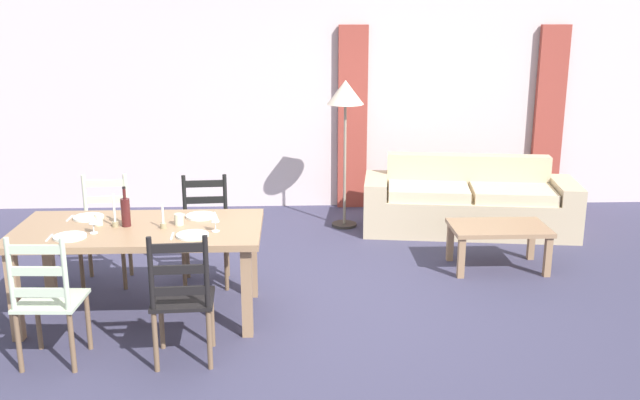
# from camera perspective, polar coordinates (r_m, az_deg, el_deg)

# --- Properties ---
(ground_plane) EXTENTS (9.60, 9.60, 0.02)m
(ground_plane) POSITION_cam_1_polar(r_m,az_deg,el_deg) (5.83, -1.76, -9.13)
(ground_plane) COLOR #3D3B55
(wall_far) EXTENTS (9.60, 0.16, 2.70)m
(wall_far) POSITION_cam_1_polar(r_m,az_deg,el_deg) (8.67, -2.06, 8.31)
(wall_far) COLOR silver
(wall_far) RESTS_ON ground_plane
(curtain_panel_left) EXTENTS (0.35, 0.08, 2.20)m
(curtain_panel_left) POSITION_cam_1_polar(r_m,az_deg,el_deg) (8.60, 2.63, 6.56)
(curtain_panel_left) COLOR #9D3E33
(curtain_panel_left) RESTS_ON ground_plane
(curtain_panel_right) EXTENTS (0.35, 0.08, 2.20)m
(curtain_panel_right) POSITION_cam_1_polar(r_m,az_deg,el_deg) (9.12, 17.93, 6.35)
(curtain_panel_right) COLOR #9D3E33
(curtain_panel_right) RESTS_ON ground_plane
(dining_table) EXTENTS (1.90, 0.96, 0.75)m
(dining_table) POSITION_cam_1_polar(r_m,az_deg,el_deg) (5.69, -14.34, -2.94)
(dining_table) COLOR #9D7856
(dining_table) RESTS_ON ground_plane
(dining_chair_near_left) EXTENTS (0.44, 0.42, 0.96)m
(dining_chair_near_left) POSITION_cam_1_polar(r_m,az_deg,el_deg) (5.19, -21.04, -7.51)
(dining_chair_near_left) COLOR beige
(dining_chair_near_left) RESTS_ON ground_plane
(dining_chair_near_right) EXTENTS (0.44, 0.42, 0.96)m
(dining_chair_near_right) POSITION_cam_1_polar(r_m,az_deg,el_deg) (4.96, -11.03, -7.76)
(dining_chair_near_right) COLOR black
(dining_chair_near_right) RESTS_ON ground_plane
(dining_chair_far_left) EXTENTS (0.44, 0.42, 0.96)m
(dining_chair_far_left) POSITION_cam_1_polar(r_m,az_deg,el_deg) (6.59, -16.88, -2.34)
(dining_chair_far_left) COLOR beige
(dining_chair_far_left) RESTS_ON ground_plane
(dining_chair_far_right) EXTENTS (0.44, 0.43, 0.96)m
(dining_chair_far_right) POSITION_cam_1_polar(r_m,az_deg,el_deg) (6.37, -9.20, -2.47)
(dining_chair_far_right) COLOR black
(dining_chair_far_right) RESTS_ON ground_plane
(dinner_plate_near_left) EXTENTS (0.24, 0.24, 0.02)m
(dinner_plate_near_left) POSITION_cam_1_polar(r_m,az_deg,el_deg) (5.55, -19.48, -2.79)
(dinner_plate_near_left) COLOR white
(dinner_plate_near_left) RESTS_ON dining_table
(fork_near_left) EXTENTS (0.03, 0.17, 0.01)m
(fork_near_left) POSITION_cam_1_polar(r_m,az_deg,el_deg) (5.60, -20.94, -2.84)
(fork_near_left) COLOR silver
(fork_near_left) RESTS_ON dining_table
(dinner_plate_near_right) EXTENTS (0.24, 0.24, 0.02)m
(dinner_plate_near_right) POSITION_cam_1_polar(r_m,az_deg,el_deg) (5.35, -10.22, -2.79)
(dinner_plate_near_right) COLOR white
(dinner_plate_near_right) RESTS_ON dining_table
(fork_near_right) EXTENTS (0.02, 0.17, 0.01)m
(fork_near_right) POSITION_cam_1_polar(r_m,az_deg,el_deg) (5.37, -11.80, -2.86)
(fork_near_right) COLOR silver
(fork_near_right) RESTS_ON dining_table
(dinner_plate_far_left) EXTENTS (0.24, 0.24, 0.02)m
(dinner_plate_far_left) POSITION_cam_1_polar(r_m,az_deg,el_deg) (6.00, -18.12, -1.33)
(dinner_plate_far_left) COLOR white
(dinner_plate_far_left) RESTS_ON dining_table
(fork_far_left) EXTENTS (0.02, 0.17, 0.01)m
(fork_far_left) POSITION_cam_1_polar(r_m,az_deg,el_deg) (6.05, -19.49, -1.39)
(fork_far_left) COLOR silver
(fork_far_left) RESTS_ON dining_table
(dinner_plate_far_right) EXTENTS (0.24, 0.24, 0.02)m
(dinner_plate_far_right) POSITION_cam_1_polar(r_m,az_deg,el_deg) (5.82, -9.57, -1.28)
(dinner_plate_far_right) COLOR white
(dinner_plate_far_right) RESTS_ON dining_table
(fork_far_right) EXTENTS (0.03, 0.17, 0.01)m
(fork_far_right) POSITION_cam_1_polar(r_m,az_deg,el_deg) (5.85, -11.03, -1.34)
(fork_far_right) COLOR silver
(fork_far_right) RESTS_ON dining_table
(wine_bottle) EXTENTS (0.07, 0.07, 0.32)m
(wine_bottle) POSITION_cam_1_polar(r_m,az_deg,el_deg) (5.68, -15.37, -0.90)
(wine_bottle) COLOR #471919
(wine_bottle) RESTS_ON dining_table
(wine_glass_near_left) EXTENTS (0.06, 0.06, 0.16)m
(wine_glass_near_left) POSITION_cam_1_polar(r_m,az_deg,el_deg) (5.57, -17.82, -1.47)
(wine_glass_near_left) COLOR white
(wine_glass_near_left) RESTS_ON dining_table
(wine_glass_near_right) EXTENTS (0.06, 0.06, 0.16)m
(wine_glass_near_right) POSITION_cam_1_polar(r_m,az_deg,el_deg) (5.41, -8.44, -1.39)
(wine_glass_near_right) COLOR white
(wine_glass_near_right) RESTS_ON dining_table
(coffee_cup_primary) EXTENTS (0.07, 0.07, 0.09)m
(coffee_cup_primary) POSITION_cam_1_polar(r_m,az_deg,el_deg) (5.63, -11.28, -1.54)
(coffee_cup_primary) COLOR beige
(coffee_cup_primary) RESTS_ON dining_table
(coffee_cup_secondary) EXTENTS (0.07, 0.07, 0.09)m
(coffee_cup_secondary) POSITION_cam_1_polar(r_m,az_deg,el_deg) (5.79, -17.40, -1.51)
(coffee_cup_secondary) COLOR beige
(coffee_cup_secondary) RESTS_ON dining_table
(candle_tall) EXTENTS (0.05, 0.05, 0.26)m
(candle_tall) POSITION_cam_1_polar(r_m,az_deg,el_deg) (5.70, -16.18, -1.33)
(candle_tall) COLOR #998C66
(candle_tall) RESTS_ON dining_table
(candle_short) EXTENTS (0.05, 0.05, 0.18)m
(candle_short) POSITION_cam_1_polar(r_m,az_deg,el_deg) (5.58, -12.50, -1.75)
(candle_short) COLOR #998C66
(candle_short) RESTS_ON dining_table
(couch) EXTENTS (2.37, 1.10, 0.80)m
(couch) POSITION_cam_1_polar(r_m,az_deg,el_deg) (8.00, 11.83, -0.33)
(couch) COLOR #CBB590
(couch) RESTS_ON ground_plane
(coffee_table) EXTENTS (0.90, 0.56, 0.42)m
(coffee_table) POSITION_cam_1_polar(r_m,az_deg,el_deg) (6.86, 14.17, -2.54)
(coffee_table) COLOR #9D7856
(coffee_table) RESTS_ON ground_plane
(standing_lamp) EXTENTS (0.40, 0.40, 1.64)m
(standing_lamp) POSITION_cam_1_polar(r_m,az_deg,el_deg) (7.74, 2.05, 7.93)
(standing_lamp) COLOR #332D28
(standing_lamp) RESTS_ON ground_plane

